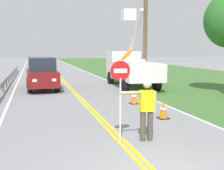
{
  "coord_description": "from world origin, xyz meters",
  "views": [
    {
      "loc": [
        -2.4,
        -5.01,
        2.65
      ],
      "look_at": [
        0.66,
        5.79,
        1.2
      ],
      "focal_mm": 44.91,
      "sensor_mm": 36.0,
      "label": 1
    }
  ],
  "objects_px": {
    "traffic_cone_lead": "(163,110)",
    "utility_pole_near": "(145,27)",
    "traffic_cone_mid": "(134,97)",
    "flagger_worker": "(146,105)",
    "utility_bucket_truck": "(130,66)",
    "oncoming_suv_nearest": "(42,73)",
    "stop_sign_paddle": "(120,83)"
  },
  "relations": [
    {
      "from": "utility_pole_near",
      "to": "traffic_cone_lead",
      "type": "bearing_deg",
      "value": -108.19
    },
    {
      "from": "stop_sign_paddle",
      "to": "oncoming_suv_nearest",
      "type": "distance_m",
      "value": 11.62
    },
    {
      "from": "flagger_worker",
      "to": "stop_sign_paddle",
      "type": "relative_size",
      "value": 0.78
    },
    {
      "from": "utility_bucket_truck",
      "to": "traffic_cone_lead",
      "type": "relative_size",
      "value": 9.87
    },
    {
      "from": "stop_sign_paddle",
      "to": "oncoming_suv_nearest",
      "type": "relative_size",
      "value": 0.5
    },
    {
      "from": "flagger_worker",
      "to": "oncoming_suv_nearest",
      "type": "distance_m",
      "value": 11.8
    },
    {
      "from": "stop_sign_paddle",
      "to": "traffic_cone_lead",
      "type": "bearing_deg",
      "value": 42.24
    },
    {
      "from": "stop_sign_paddle",
      "to": "traffic_cone_mid",
      "type": "distance_m",
      "value": 5.91
    },
    {
      "from": "traffic_cone_mid",
      "to": "traffic_cone_lead",
      "type": "bearing_deg",
      "value": -88.76
    },
    {
      "from": "oncoming_suv_nearest",
      "to": "utility_bucket_truck",
      "type": "bearing_deg",
      "value": -0.58
    },
    {
      "from": "oncoming_suv_nearest",
      "to": "traffic_cone_lead",
      "type": "xyz_separation_m",
      "value": [
        4.21,
        -9.26,
        -0.72
      ]
    },
    {
      "from": "utility_bucket_truck",
      "to": "traffic_cone_lead",
      "type": "distance_m",
      "value": 9.45
    },
    {
      "from": "flagger_worker",
      "to": "traffic_cone_mid",
      "type": "distance_m",
      "value": 5.58
    },
    {
      "from": "utility_pole_near",
      "to": "traffic_cone_mid",
      "type": "relative_size",
      "value": 11.49
    },
    {
      "from": "stop_sign_paddle",
      "to": "traffic_cone_mid",
      "type": "relative_size",
      "value": 3.33
    },
    {
      "from": "traffic_cone_lead",
      "to": "utility_pole_near",
      "type": "bearing_deg",
      "value": 71.81
    },
    {
      "from": "utility_pole_near",
      "to": "traffic_cone_lead",
      "type": "xyz_separation_m",
      "value": [
        -3.06,
        -9.3,
        -3.87
      ]
    },
    {
      "from": "utility_bucket_truck",
      "to": "traffic_cone_mid",
      "type": "height_order",
      "value": "utility_bucket_truck"
    },
    {
      "from": "utility_pole_near",
      "to": "traffic_cone_mid",
      "type": "xyz_separation_m",
      "value": [
        -3.12,
        -6.25,
        -3.87
      ]
    },
    {
      "from": "oncoming_suv_nearest",
      "to": "traffic_cone_mid",
      "type": "relative_size",
      "value": 6.66
    },
    {
      "from": "utility_pole_near",
      "to": "traffic_cone_mid",
      "type": "height_order",
      "value": "utility_pole_near"
    },
    {
      "from": "stop_sign_paddle",
      "to": "traffic_cone_mid",
      "type": "bearing_deg",
      "value": 65.79
    },
    {
      "from": "flagger_worker",
      "to": "traffic_cone_mid",
      "type": "xyz_separation_m",
      "value": [
        1.59,
        5.31,
        -0.71
      ]
    },
    {
      "from": "flagger_worker",
      "to": "oncoming_suv_nearest",
      "type": "relative_size",
      "value": 0.39
    },
    {
      "from": "traffic_cone_lead",
      "to": "utility_bucket_truck",
      "type": "bearing_deg",
      "value": 78.4
    },
    {
      "from": "traffic_cone_mid",
      "to": "utility_bucket_truck",
      "type": "bearing_deg",
      "value": 72.39
    },
    {
      "from": "utility_bucket_truck",
      "to": "traffic_cone_mid",
      "type": "bearing_deg",
      "value": -107.61
    },
    {
      "from": "flagger_worker",
      "to": "oncoming_suv_nearest",
      "type": "height_order",
      "value": "oncoming_suv_nearest"
    },
    {
      "from": "flagger_worker",
      "to": "oncoming_suv_nearest",
      "type": "xyz_separation_m",
      "value": [
        -2.55,
        11.52,
        0.01
      ]
    },
    {
      "from": "utility_bucket_truck",
      "to": "traffic_cone_lead",
      "type": "height_order",
      "value": "utility_bucket_truck"
    },
    {
      "from": "utility_bucket_truck",
      "to": "traffic_cone_mid",
      "type": "relative_size",
      "value": 9.87
    },
    {
      "from": "utility_bucket_truck",
      "to": "utility_pole_near",
      "type": "bearing_deg",
      "value": 4.73
    }
  ]
}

